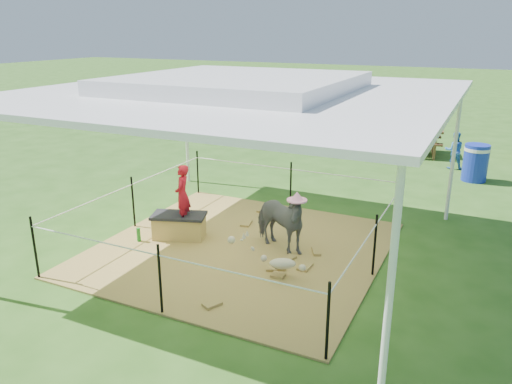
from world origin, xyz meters
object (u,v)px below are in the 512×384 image
at_px(green_bottle, 139,235).
at_px(pony, 278,221).
at_px(straw_bale, 179,227).
at_px(woman, 182,189).
at_px(foal, 283,262).
at_px(trash_barrel, 475,163).
at_px(distant_person, 454,150).
at_px(picnic_table_near, 409,141).

relative_size(green_bottle, pony, 0.20).
xyz_separation_m(straw_bale, woman, (0.10, 0.00, 0.72)).
height_order(straw_bale, pony, pony).
bearing_deg(foal, straw_bale, 141.28).
bearing_deg(trash_barrel, straw_bale, -126.20).
bearing_deg(straw_bale, distant_person, 61.12).
relative_size(green_bottle, foal, 0.25).
bearing_deg(green_bottle, trash_barrel, 52.58).
xyz_separation_m(woman, picnic_table_near, (2.46, 8.35, -0.56)).
bearing_deg(woman, straw_bale, -109.11).
xyz_separation_m(trash_barrel, picnic_table_near, (-1.95, 2.18, -0.07)).
bearing_deg(foal, green_bottle, 153.22).
bearing_deg(trash_barrel, pony, -114.92).
distance_m(trash_barrel, picnic_table_near, 2.93).
distance_m(straw_bale, picnic_table_near, 8.73).
height_order(straw_bale, woman, woman).
bearing_deg(picnic_table_near, trash_barrel, -56.86).
relative_size(foal, distant_person, 0.99).
relative_size(pony, trash_barrel, 1.33).
height_order(green_bottle, picnic_table_near, picnic_table_near).
height_order(green_bottle, distant_person, distant_person).
bearing_deg(picnic_table_near, straw_bale, -115.70).
height_order(woman, pony, woman).
xyz_separation_m(woman, green_bottle, (-0.65, -0.45, -0.80)).
height_order(straw_bale, foal, foal).
relative_size(picnic_table_near, distant_person, 1.87).
height_order(foal, distant_person, distant_person).
distance_m(green_bottle, trash_barrel, 8.34).
bearing_deg(woman, picnic_table_near, 144.45).
distance_m(trash_barrel, distant_person, 1.13).
bearing_deg(distant_person, straw_bale, 46.09).
distance_m(green_bottle, picnic_table_near, 9.33).
xyz_separation_m(trash_barrel, distant_person, (-0.58, 0.96, 0.04)).
bearing_deg(distant_person, trash_barrel, 105.98).
relative_size(woman, foal, 1.07).
relative_size(straw_bale, distant_person, 0.88).
distance_m(picnic_table_near, distant_person, 1.84).
relative_size(straw_bale, woman, 0.83).
relative_size(foal, trash_barrel, 1.08).
xyz_separation_m(foal, distant_person, (1.68, 7.75, 0.19)).
xyz_separation_m(green_bottle, distant_person, (4.48, 7.58, 0.35)).
height_order(pony, foal, pony).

